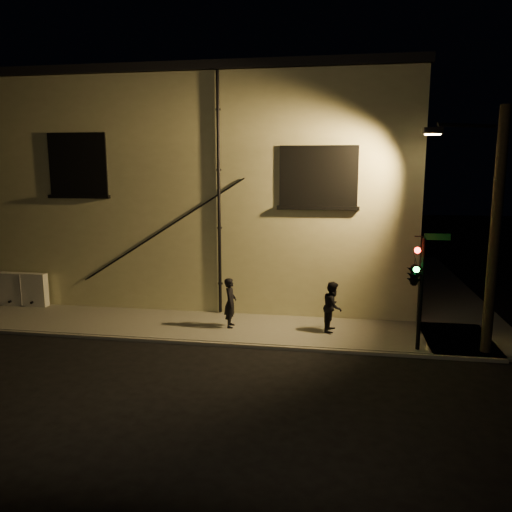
% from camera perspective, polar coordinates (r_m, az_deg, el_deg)
% --- Properties ---
extents(ground, '(90.00, 90.00, 0.00)m').
position_cam_1_polar(ground, '(15.08, 0.09, -10.40)').
color(ground, black).
extents(sidewalk, '(21.00, 16.00, 0.12)m').
position_cam_1_polar(sidewalk, '(19.09, 5.86, -5.84)').
color(sidewalk, slate).
rests_on(sidewalk, ground).
extents(building, '(16.20, 12.23, 8.80)m').
position_cam_1_polar(building, '(23.55, -3.64, 7.93)').
color(building, beige).
rests_on(building, ground).
extents(utility_cabinet, '(1.90, 0.32, 1.25)m').
position_cam_1_polar(utility_cabinet, '(20.82, -25.07, -3.46)').
color(utility_cabinet, silver).
rests_on(utility_cabinet, sidewalk).
extents(pedestrian_a, '(0.44, 0.62, 1.63)m').
position_cam_1_polar(pedestrian_a, '(16.34, -2.95, -5.34)').
color(pedestrian_a, black).
rests_on(pedestrian_a, sidewalk).
extents(pedestrian_b, '(0.73, 0.87, 1.60)m').
position_cam_1_polar(pedestrian_b, '(16.10, 8.77, -5.73)').
color(pedestrian_b, black).
rests_on(pedestrian_b, sidewalk).
extents(traffic_signal, '(1.21, 1.97, 3.36)m').
position_cam_1_polar(traffic_signal, '(14.59, 17.72, -1.85)').
color(traffic_signal, black).
rests_on(traffic_signal, sidewalk).
extents(streetlamp_pole, '(2.02, 1.38, 6.90)m').
position_cam_1_polar(streetlamp_pole, '(15.11, 25.25, 3.08)').
color(streetlamp_pole, black).
rests_on(streetlamp_pole, ground).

